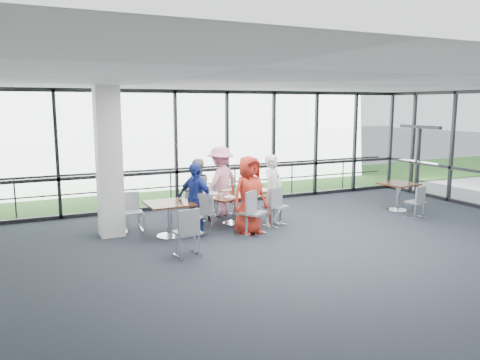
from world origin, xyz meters
name	(u,v)px	position (x,y,z in m)	size (l,w,h in m)	color
floor	(330,253)	(0.00, 0.00, -0.01)	(12.00, 10.00, 0.02)	#222931
ceiling	(336,83)	(0.00, 0.00, 3.20)	(12.00, 10.00, 0.04)	white
curtain_wall_back	(227,148)	(0.00, 5.00, 1.60)	(12.00, 0.10, 3.20)	white
exit_door	(418,161)	(6.00, 3.75, 1.05)	(0.12, 1.60, 2.10)	black
structural_column	(109,162)	(-3.60, 3.00, 1.60)	(0.50, 0.50, 3.20)	white
apron	(176,179)	(0.00, 10.00, -0.02)	(80.00, 70.00, 0.02)	gray
grass_strip	(193,186)	(0.00, 8.00, 0.01)	(80.00, 5.00, 0.01)	#2E5B26
hangar_main	(142,102)	(4.00, 32.00, 3.00)	(24.00, 10.00, 6.00)	silver
guard_rail	(219,183)	(0.00, 5.60, 0.50)	(0.06, 0.06, 12.00)	#2D2D33
main_table	(235,199)	(-0.78, 2.75, 0.61)	(2.03, 1.63, 0.75)	#361910
side_table_left	(169,207)	(-2.50, 2.34, 0.65)	(0.96, 0.96, 0.75)	#361910
side_table_right	(398,188)	(3.73, 2.17, 0.63)	(0.96, 0.96, 0.75)	#361910
diner_near_left	(249,195)	(-0.84, 1.85, 0.86)	(0.84, 0.55, 1.72)	red
diner_near_right	(273,190)	(-0.05, 2.22, 0.84)	(0.61, 0.45, 1.67)	silver
diner_far_left	(197,191)	(-1.52, 3.32, 0.77)	(0.75, 0.46, 1.53)	gray
diner_far_right	(221,181)	(-0.76, 3.64, 0.89)	(1.15, 0.59, 1.77)	pink
diner_end	(195,199)	(-1.94, 2.28, 0.79)	(0.92, 0.51, 1.58)	navy
chair_main_nl	(253,213)	(-0.82, 1.71, 0.49)	(0.48, 0.48, 0.98)	gray
chair_main_nr	(276,207)	(0.01, 2.18, 0.46)	(0.45, 0.45, 0.92)	gray
chair_main_fl	(194,204)	(-1.60, 3.35, 0.43)	(0.42, 0.42, 0.86)	gray
chair_main_fr	(221,197)	(-0.71, 3.77, 0.45)	(0.44, 0.44, 0.89)	gray
chair_main_end	(195,215)	(-1.98, 2.14, 0.46)	(0.45, 0.45, 0.91)	gray
chair_spare_la	(187,232)	(-2.57, 0.93, 0.46)	(0.45, 0.45, 0.91)	gray
chair_spare_lb	(133,213)	(-3.10, 3.15, 0.42)	(0.41, 0.41, 0.83)	gray
chair_spare_r	(416,202)	(3.56, 1.39, 0.40)	(0.39, 0.39, 0.80)	gray
plate_nl	(230,197)	(-1.10, 2.31, 0.76)	(0.26, 0.26, 0.01)	white
plate_nr	(260,191)	(-0.14, 2.70, 0.76)	(0.25, 0.25, 0.01)	white
plate_fl	(212,193)	(-1.30, 2.87, 0.76)	(0.28, 0.28, 0.01)	white
plate_fr	(236,189)	(-0.55, 3.19, 0.76)	(0.26, 0.26, 0.01)	white
plate_end	(211,198)	(-1.52, 2.43, 0.76)	(0.24, 0.24, 0.01)	white
tumbler_a	(236,192)	(-0.88, 2.45, 0.83)	(0.08, 0.08, 0.15)	white
tumbler_b	(247,190)	(-0.49, 2.67, 0.81)	(0.06, 0.06, 0.13)	white
tumbler_c	(228,189)	(-0.85, 2.99, 0.82)	(0.07, 0.07, 0.14)	white
tumbler_d	(221,195)	(-1.31, 2.31, 0.82)	(0.07, 0.07, 0.13)	white
menu_a	(245,196)	(-0.71, 2.32, 0.75)	(0.32, 0.22, 0.00)	silver
menu_b	(263,189)	(0.02, 2.87, 0.75)	(0.32, 0.22, 0.00)	silver
menu_c	(227,190)	(-0.80, 3.15, 0.75)	(0.28, 0.20, 0.00)	silver
condiment_caddy	(235,191)	(-0.72, 2.85, 0.77)	(0.10, 0.07, 0.04)	black
ketchup_bottle	(233,189)	(-0.80, 2.83, 0.84)	(0.06, 0.06, 0.18)	#B22617
green_bottle	(235,188)	(-0.76, 2.79, 0.85)	(0.05, 0.05, 0.20)	#1B6B33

